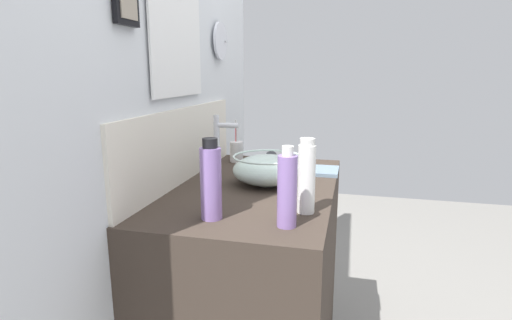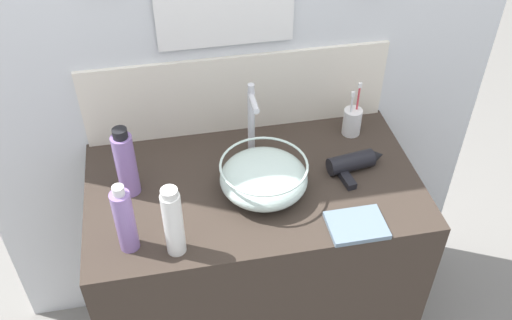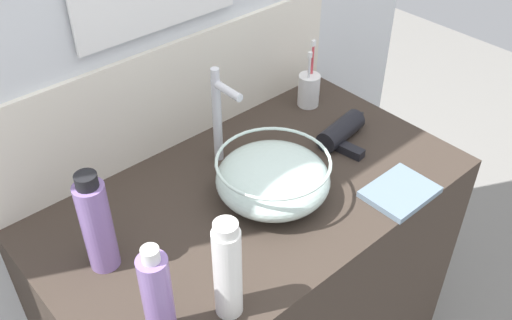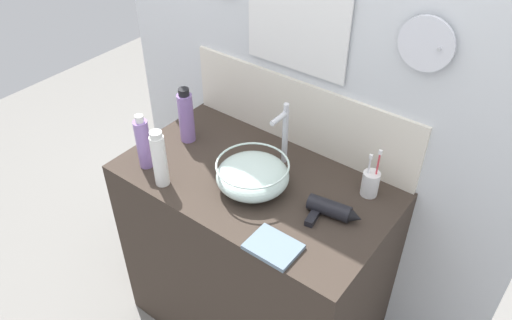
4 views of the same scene
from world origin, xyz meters
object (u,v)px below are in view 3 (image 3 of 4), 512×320
(toothbrush_cup, at_px, (309,89))
(hand_towel, at_px, (400,192))
(lotion_bottle, at_px, (158,298))
(shampoo_bottle, at_px, (97,224))
(glass_bowl_sink, at_px, (273,178))
(spray_bottle, at_px, (228,270))
(faucet, at_px, (219,112))
(hair_drier, at_px, (344,130))

(toothbrush_cup, height_order, hand_towel, toothbrush_cup)
(lotion_bottle, height_order, shampoo_bottle, shampoo_bottle)
(glass_bowl_sink, xyz_separation_m, spray_bottle, (-0.29, -0.19, 0.06))
(shampoo_bottle, relative_size, hand_towel, 1.44)
(faucet, height_order, toothbrush_cup, faucet)
(glass_bowl_sink, distance_m, lotion_bottle, 0.45)
(faucet, bearing_deg, spray_bottle, -126.98)
(toothbrush_cup, bearing_deg, lotion_bottle, -154.02)
(faucet, xyz_separation_m, toothbrush_cup, (0.37, 0.04, -0.10))
(glass_bowl_sink, relative_size, spray_bottle, 1.16)
(glass_bowl_sink, distance_m, spray_bottle, 0.35)
(spray_bottle, bearing_deg, hair_drier, 21.19)
(glass_bowl_sink, distance_m, shampoo_bottle, 0.43)
(toothbrush_cup, bearing_deg, hand_towel, -105.92)
(faucet, xyz_separation_m, hair_drier, (0.32, -0.15, -0.12))
(glass_bowl_sink, xyz_separation_m, faucet, (0.00, 0.20, 0.09))
(spray_bottle, distance_m, shampoo_bottle, 0.30)
(glass_bowl_sink, relative_size, lotion_bottle, 1.17)
(glass_bowl_sink, height_order, faucet, faucet)
(faucet, distance_m, spray_bottle, 0.49)
(shampoo_bottle, bearing_deg, lotion_bottle, -92.11)
(faucet, relative_size, spray_bottle, 1.13)
(lotion_bottle, relative_size, spray_bottle, 0.99)
(lotion_bottle, xyz_separation_m, shampoo_bottle, (0.01, 0.23, 0.01))
(spray_bottle, bearing_deg, lotion_bottle, 163.25)
(faucet, relative_size, toothbrush_cup, 1.31)
(faucet, xyz_separation_m, lotion_bottle, (-0.42, -0.35, -0.04))
(hair_drier, height_order, spray_bottle, spray_bottle)
(hair_drier, relative_size, toothbrush_cup, 0.99)
(glass_bowl_sink, height_order, toothbrush_cup, toothbrush_cup)
(glass_bowl_sink, distance_m, hand_towel, 0.32)
(hair_drier, bearing_deg, faucet, 154.38)
(glass_bowl_sink, bearing_deg, toothbrush_cup, 32.82)
(faucet, height_order, hand_towel, faucet)
(spray_bottle, xyz_separation_m, shampoo_bottle, (-0.12, 0.27, 0.00))
(lotion_bottle, bearing_deg, faucet, 39.47)
(lotion_bottle, distance_m, shampoo_bottle, 0.23)
(shampoo_bottle, bearing_deg, hair_drier, -2.79)
(shampoo_bottle, xyz_separation_m, hand_towel, (0.66, -0.29, -0.11))
(glass_bowl_sink, xyz_separation_m, hand_towel, (0.24, -0.20, -0.05))
(glass_bowl_sink, relative_size, faucet, 1.02)
(faucet, xyz_separation_m, spray_bottle, (-0.29, -0.39, -0.04))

